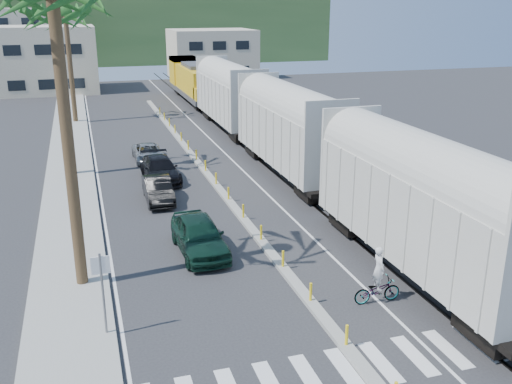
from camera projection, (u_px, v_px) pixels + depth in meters
ground at (333, 332)px, 19.21m from camera, size 140.00×140.00×0.00m
sidewalk at (70, 163)px, 39.49m from camera, size 3.00×90.00×0.15m
rails at (245, 141)px, 46.01m from camera, size 1.56×100.00×0.06m
median at (206, 172)px, 37.30m from camera, size 0.45×60.00×0.85m
crosswalk at (360, 366)px, 17.40m from camera, size 14.00×2.20×0.01m
lane_markings at (162, 157)px, 41.29m from camera, size 9.42×90.00×0.01m
freight_train at (261, 115)px, 41.20m from camera, size 3.00×60.94×5.85m
street_sign at (102, 283)px, 18.36m from camera, size 0.60×0.08×3.00m
buildings at (83, 50)px, 81.06m from camera, size 38.00×27.00×10.00m
hillside at (114, 29)px, 108.06m from camera, size 80.00×20.00×12.00m
car_lead at (199, 235)px, 25.14m from camera, size 2.25×4.95×1.65m
car_second at (158, 190)px, 31.79m from camera, size 1.55×4.17×1.36m
car_third at (160, 169)px, 35.58m from camera, size 2.39×5.13×1.44m
car_rear at (148, 153)px, 40.09m from camera, size 2.01×4.24×1.17m
cyclist at (378, 285)px, 20.94m from camera, size 0.71×1.85×2.22m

